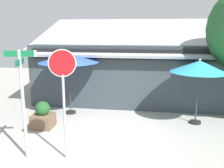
# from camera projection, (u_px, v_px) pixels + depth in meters

# --- Properties ---
(ground_plane) EXTENTS (28.00, 28.00, 0.10)m
(ground_plane) POSITION_uv_depth(u_px,v_px,m) (101.00, 139.00, 8.14)
(ground_plane) COLOR #9E9B93
(cafe_building) EXTENTS (9.76, 5.53, 4.21)m
(cafe_building) POSITION_uv_depth(u_px,v_px,m) (132.00, 68.00, 12.98)
(cafe_building) COLOR #333D42
(cafe_building) RESTS_ON ground
(street_sign_post) EXTENTS (0.81, 0.75, 3.05)m
(street_sign_post) POSITION_uv_depth(u_px,v_px,m) (23.00, 95.00, 6.51)
(street_sign_post) COLOR #A8AAB2
(street_sign_post) RESTS_ON ground
(stop_sign) EXTENTS (0.70, 0.24, 3.07)m
(stop_sign) POSITION_uv_depth(u_px,v_px,m) (63.00, 85.00, 6.40)
(stop_sign) COLOR #A8AAB2
(stop_sign) RESTS_ON ground
(patio_umbrella_royal_blue_left) EXTENTS (2.51, 2.51, 2.63)m
(patio_umbrella_royal_blue_left) POSITION_uv_depth(u_px,v_px,m) (69.00, 59.00, 10.03)
(patio_umbrella_royal_blue_left) COLOR black
(patio_umbrella_royal_blue_left) RESTS_ON ground
(patio_umbrella_teal_center) EXTENTS (2.13, 2.13, 2.52)m
(patio_umbrella_teal_center) POSITION_uv_depth(u_px,v_px,m) (199.00, 67.00, 8.93)
(patio_umbrella_teal_center) COLOR black
(patio_umbrella_teal_center) RESTS_ON ground
(sidewalk_planter) EXTENTS (0.74, 0.74, 1.00)m
(sidewalk_planter) POSITION_uv_depth(u_px,v_px,m) (43.00, 116.00, 8.93)
(sidewalk_planter) COLOR brown
(sidewalk_planter) RESTS_ON ground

